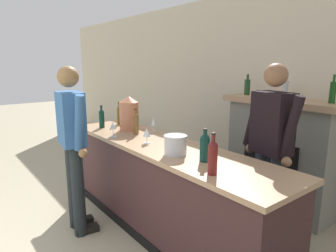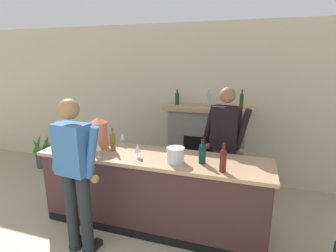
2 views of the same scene
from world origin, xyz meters
TOP-DOWN VIEW (x-y plane):
  - wall_back_panel at (0.00, 4.38)m, footprint 12.00×0.07m
  - bar_counter at (0.14, 2.67)m, footprint 2.91×0.71m
  - fireplace_stone at (0.59, 4.12)m, footprint 1.43×0.52m
  - potted_plant_corner at (-2.69, 3.82)m, footprint 0.40×0.39m
  - person_customer at (-0.45, 1.95)m, footprint 0.66×0.34m
  - person_bartender at (0.97, 3.30)m, footprint 0.65×0.36m
  - copper_dispenser at (-0.64, 2.74)m, footprint 0.24×0.28m
  - ice_bucket_steel at (0.49, 2.55)m, footprint 0.21×0.21m
  - wine_bottle_merlot_tall at (0.79, 2.63)m, footprint 0.08×0.08m
  - wine_bottle_rose_blush at (-1.05, 2.83)m, footprint 0.07×0.07m
  - wine_bottle_cabernet_heavy at (-0.84, 2.91)m, footprint 0.07×0.07m
  - wine_bottle_riesling_slim at (1.04, 2.46)m, footprint 0.07×0.07m
  - wine_bottle_chardonnay_pale at (-0.99, 2.54)m, footprint 0.07×0.07m
  - wine_bottle_burgundy_dark at (-0.41, 2.69)m, footprint 0.07×0.07m
  - wine_glass_by_dispenser at (-0.40, 2.93)m, footprint 0.07×0.07m
  - wine_glass_mid_counter at (-0.45, 2.41)m, footprint 0.07×0.07m
  - wine_glass_front_left at (-0.00, 2.57)m, footprint 0.08×0.08m

SIDE VIEW (x-z plane):
  - potted_plant_corner at x=-2.69m, z-range -0.05..0.63m
  - bar_counter at x=0.14m, z-range 0.00..0.98m
  - fireplace_stone at x=0.59m, z-range -0.14..1.54m
  - person_customer at x=-0.45m, z-range 0.10..1.87m
  - person_bartender at x=0.97m, z-range 0.10..1.90m
  - ice_bucket_steel at x=0.49m, z-range 0.98..1.16m
  - wine_glass_front_left at x=0.00m, z-range 1.01..1.18m
  - wine_glass_by_dispenser at x=-0.40m, z-range 1.01..1.19m
  - wine_glass_mid_counter at x=-0.45m, z-range 1.02..1.19m
  - wine_bottle_cabernet_heavy at x=-0.84m, z-range 0.97..1.25m
  - wine_bottle_chardonnay_pale at x=-0.99m, z-range 0.97..1.25m
  - wine_bottle_merlot_tall at x=0.79m, z-range 0.97..1.25m
  - wine_bottle_rose_blush at x=-1.05m, z-range 0.96..1.27m
  - wine_bottle_burgundy_dark at x=-0.41m, z-range 0.96..1.27m
  - wine_bottle_riesling_slim at x=1.04m, z-range 0.96..1.28m
  - copper_dispenser at x=-0.64m, z-range 0.98..1.40m
  - wall_back_panel at x=0.00m, z-range 0.00..2.75m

